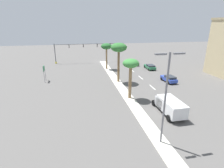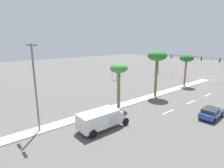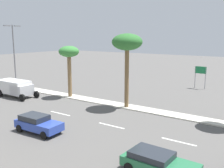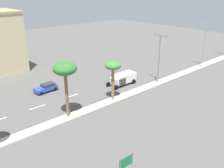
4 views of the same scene
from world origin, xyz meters
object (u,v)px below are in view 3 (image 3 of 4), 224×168
at_px(palm_tree_leading, 127,44).
at_px(sedan_green_outboard, 158,162).
at_px(street_lamp_leading, 14,51).
at_px(box_truck, 16,88).
at_px(palm_tree_front, 69,55).
at_px(sedan_blue_trailing, 38,123).
at_px(directional_road_sign, 201,72).

height_order(palm_tree_leading, sedan_green_outboard, palm_tree_leading).
bearing_deg(street_lamp_leading, box_truck, -125.15).
xyz_separation_m(palm_tree_leading, box_truck, (-3.80, 15.00, -5.92)).
relative_size(palm_tree_front, box_truck, 1.11).
xyz_separation_m(sedan_green_outboard, sedan_blue_trailing, (0.43, 11.31, 0.06)).
bearing_deg(box_truck, sedan_blue_trailing, -118.50).
xyz_separation_m(palm_tree_leading, palm_tree_front, (0.14, 8.89, -1.49)).
bearing_deg(street_lamp_leading, directional_road_sign, -57.80).
bearing_deg(palm_tree_front, street_lamp_leading, 89.31).
relative_size(directional_road_sign, street_lamp_leading, 0.36).
distance_m(directional_road_sign, sedan_green_outboard, 27.39).
xyz_separation_m(palm_tree_leading, sedan_blue_trailing, (-10.71, 2.27, -6.38)).
bearing_deg(palm_tree_leading, sedan_blue_trailing, 168.04).
bearing_deg(directional_road_sign, sedan_blue_trailing, 167.36).
distance_m(street_lamp_leading, sedan_green_outboard, 32.33).
distance_m(palm_tree_leading, sedan_green_outboard, 15.73).
height_order(street_lamp_leading, box_truck, street_lamp_leading).
relative_size(street_lamp_leading, sedan_blue_trailing, 2.25).
distance_m(directional_road_sign, palm_tree_front, 20.20).
distance_m(street_lamp_leading, sedan_blue_trailing, 22.10).
relative_size(directional_road_sign, palm_tree_leading, 0.42).
height_order(directional_road_sign, palm_tree_front, palm_tree_front).
xyz_separation_m(palm_tree_front, sedan_blue_trailing, (-10.84, -6.62, -4.89)).
bearing_deg(palm_tree_leading, directional_road_sign, -13.10).
relative_size(palm_tree_front, sedan_blue_trailing, 1.57).
height_order(palm_tree_leading, street_lamp_leading, street_lamp_leading).
height_order(palm_tree_front, sedan_blue_trailing, palm_tree_front).
bearing_deg(box_truck, palm_tree_leading, -75.80).
relative_size(palm_tree_leading, box_truck, 1.36).
distance_m(sedan_green_outboard, sedan_blue_trailing, 11.32).
distance_m(palm_tree_leading, sedan_blue_trailing, 12.67).
height_order(directional_road_sign, palm_tree_leading, palm_tree_leading).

